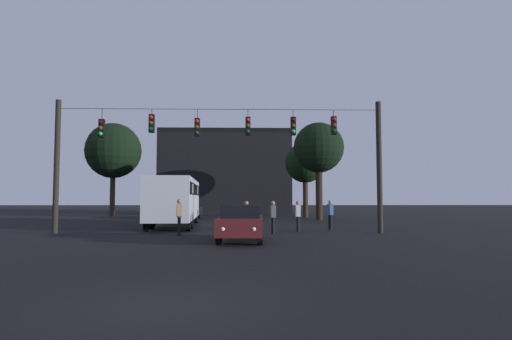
{
  "coord_description": "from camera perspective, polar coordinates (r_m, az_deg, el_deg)",
  "views": [
    {
      "loc": [
        1.32,
        -7.35,
        1.8
      ],
      "look_at": [
        1.91,
        15.83,
        3.31
      ],
      "focal_mm": 30.57,
      "sensor_mm": 36.0,
      "label": 1
    }
  ],
  "objects": [
    {
      "name": "pedestrian_near_bus",
      "position": [
        23.66,
        5.51,
        -5.8
      ],
      "size": [
        0.26,
        0.37,
        1.65
      ],
      "color": "black",
      "rests_on": "ground"
    },
    {
      "name": "car_far_left",
      "position": [
        38.26,
        -8.98,
        -5.18
      ],
      "size": [
        2.21,
        4.46,
        1.52
      ],
      "color": "black",
      "rests_on": "ground"
    },
    {
      "name": "pedestrian_crossing_left",
      "position": [
        23.34,
        -1.26,
        -5.85
      ],
      "size": [
        0.3,
        0.4,
        1.65
      ],
      "color": "black",
      "rests_on": "ground"
    },
    {
      "name": "pedestrian_crossing_center",
      "position": [
        21.48,
        -10.01,
        -5.77
      ],
      "size": [
        0.31,
        0.4,
        1.77
      ],
      "color": "black",
      "rests_on": "ground"
    },
    {
      "name": "car_near_right",
      "position": [
        18.43,
        -1.96,
        -6.84
      ],
      "size": [
        1.96,
        4.39,
        1.52
      ],
      "color": "#511919",
      "rests_on": "ground"
    },
    {
      "name": "tree_left_silhouette",
      "position": [
        41.77,
        6.45,
        0.9
      ],
      "size": [
        3.84,
        3.84,
        7.12
      ],
      "color": "#2D2116",
      "rests_on": "ground"
    },
    {
      "name": "tree_right_far",
      "position": [
        36.93,
        8.2,
        2.82
      ],
      "size": [
        4.21,
        4.21,
        8.16
      ],
      "color": "black",
      "rests_on": "ground"
    },
    {
      "name": "pedestrian_trailing",
      "position": [
        25.73,
        9.67,
        -5.55
      ],
      "size": [
        0.35,
        0.42,
        1.69
      ],
      "color": "black",
      "rests_on": "ground"
    },
    {
      "name": "tree_behind_building",
      "position": [
        46.81,
        -18.16,
        2.39
      ],
      "size": [
        5.63,
        5.63,
        9.47
      ],
      "color": "#2D2116",
      "rests_on": "ground"
    },
    {
      "name": "overhead_signal_span",
      "position": [
        22.74,
        -4.72,
        2.43
      ],
      "size": [
        17.02,
        0.44,
        6.9
      ],
      "color": "black",
      "rests_on": "ground"
    },
    {
      "name": "pedestrian_crossing_right",
      "position": [
        22.19,
        2.24,
        -5.94
      ],
      "size": [
        0.29,
        0.39,
        1.66
      ],
      "color": "black",
      "rests_on": "ground"
    },
    {
      "name": "ground_plane",
      "position": [
        31.93,
        -3.86,
        -6.95
      ],
      "size": [
        168.0,
        168.0,
        0.0
      ],
      "primitive_type": "plane",
      "color": "black",
      "rests_on": "ground"
    },
    {
      "name": "corner_building",
      "position": [
        51.97,
        -3.89,
        -0.48
      ],
      "size": [
        14.67,
        9.72,
        9.47
      ],
      "color": "black",
      "rests_on": "ground"
    },
    {
      "name": "city_bus",
      "position": [
        28.53,
        -10.51,
        -3.53
      ],
      "size": [
        3.16,
        11.13,
        3.0
      ],
      "color": "#B7BCC6",
      "rests_on": "ground"
    }
  ]
}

